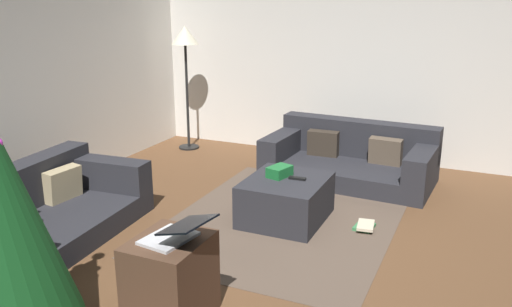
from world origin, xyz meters
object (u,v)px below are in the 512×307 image
(gift_box, at_px, (280,171))
(laptop, at_px, (176,233))
(book_stack, at_px, (365,226))
(ottoman, at_px, (286,200))
(side_table, at_px, (171,280))
(corner_lamp, at_px, (185,45))
(couch_right, at_px, (351,158))
(tv_remote, at_px, (297,178))
(couch_left, at_px, (44,210))

(gift_box, height_order, laptop, laptop)
(book_stack, bearing_deg, ottoman, 97.08)
(side_table, relative_size, corner_lamp, 0.34)
(side_table, bearing_deg, corner_lamp, 29.42)
(side_table, bearing_deg, book_stack, -23.71)
(book_stack, relative_size, corner_lamp, 0.15)
(ottoman, bearing_deg, corner_lamp, 50.20)
(side_table, distance_m, corner_lamp, 4.24)
(book_stack, bearing_deg, couch_right, 19.61)
(ottoman, height_order, tv_remote, tv_remote)
(couch_left, xyz_separation_m, book_stack, (1.28, -2.53, -0.21))
(tv_remote, bearing_deg, couch_left, 120.44)
(couch_left, height_order, laptop, laptop)
(gift_box, distance_m, corner_lamp, 2.81)
(couch_left, bearing_deg, gift_box, 121.78)
(ottoman, bearing_deg, gift_box, 59.09)
(book_stack, height_order, corner_lamp, corner_lamp)
(couch_left, xyz_separation_m, tv_remote, (1.23, -1.89, 0.17))
(side_table, bearing_deg, gift_box, -0.36)
(couch_right, height_order, corner_lamp, corner_lamp)
(tv_remote, distance_m, corner_lamp, 2.97)
(ottoman, relative_size, tv_remote, 5.11)
(tv_remote, height_order, laptop, laptop)
(couch_left, height_order, couch_right, couch_right)
(couch_left, distance_m, laptop, 1.90)
(side_table, bearing_deg, ottoman, -3.14)
(couch_left, distance_m, ottoman, 2.16)
(couch_right, distance_m, ottoman, 1.45)
(laptop, bearing_deg, couch_right, -5.28)
(couch_right, height_order, tv_remote, couch_right)
(tv_remote, xyz_separation_m, laptop, (-1.85, 0.13, 0.21))
(couch_left, xyz_separation_m, corner_lamp, (2.95, 0.31, 1.17))
(couch_right, xyz_separation_m, side_table, (-3.23, 0.36, 0.05))
(couch_left, bearing_deg, corner_lamp, -178.23)
(couch_right, height_order, laptop, laptop)
(couch_left, relative_size, gift_box, 7.82)
(tv_remote, height_order, book_stack, tv_remote)
(tv_remote, distance_m, laptop, 1.87)
(tv_remote, xyz_separation_m, side_table, (-1.85, 0.19, -0.13))
(side_table, xyz_separation_m, corner_lamp, (3.56, 2.01, 1.13))
(couch_left, relative_size, side_table, 3.17)
(tv_remote, height_order, corner_lamp, corner_lamp)
(side_table, relative_size, laptop, 1.27)
(couch_right, relative_size, tv_remote, 11.89)
(ottoman, xyz_separation_m, gift_box, (0.05, 0.09, 0.25))
(couch_left, height_order, corner_lamp, corner_lamp)
(couch_right, bearing_deg, couch_left, 54.93)
(couch_right, bearing_deg, tv_remote, 86.35)
(couch_right, relative_size, laptop, 4.25)
(couch_left, relative_size, ottoman, 2.21)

